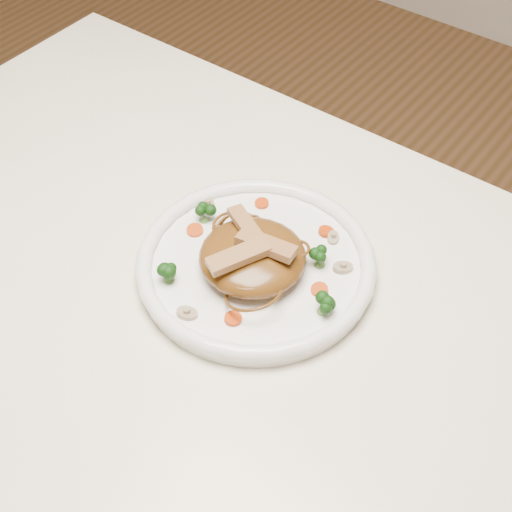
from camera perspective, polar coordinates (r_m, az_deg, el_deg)
The scene contains 19 objects.
table at distance 0.98m, azimuth -3.20°, elevation -7.27°, with size 1.20×0.80×0.75m.
plate at distance 0.93m, azimuth -0.00°, elevation -0.92°, with size 0.29×0.29×0.02m, color white.
noodle_mound at distance 0.90m, azimuth -0.27°, elevation -0.05°, with size 0.13×0.13×0.04m, color brown.
chicken_a at distance 0.88m, azimuth 0.78°, elevation 0.85°, with size 0.07×0.02×0.01m, color #A37B4D.
chicken_b at distance 0.91m, azimuth -0.85°, elevation 2.48°, with size 0.06×0.02×0.01m, color #A37B4D.
chicken_c at distance 0.87m, azimuth -1.31°, elevation -0.00°, with size 0.07×0.02×0.01m, color #A37B4D.
broccoli_0 at distance 0.91m, azimuth 4.89°, elevation 0.03°, with size 0.03×0.03×0.03m, color #0E380B, non-canonical shape.
broccoli_1 at distance 0.97m, azimuth -3.97°, elevation 3.33°, with size 0.03×0.03×0.03m, color #0E380B, non-canonical shape.
broccoli_2 at distance 0.90m, azimuth -6.70°, elevation -1.16°, with size 0.03×0.03×0.03m, color #0E380B, non-canonical shape.
broccoli_3 at distance 0.87m, azimuth 5.13°, elevation -3.55°, with size 0.03×0.03×0.03m, color #0E380B, non-canonical shape.
carrot_0 at distance 0.96m, azimuth 5.33°, elevation 1.86°, with size 0.02×0.02×0.01m, color #BD3906.
carrot_1 at distance 0.96m, azimuth -4.65°, elevation 1.95°, with size 0.02×0.02×0.01m, color #BD3906.
carrot_2 at distance 0.90m, azimuth 4.82°, elevation -2.56°, with size 0.02×0.02×0.01m, color #BD3906.
carrot_3 at distance 1.00m, azimuth 0.44°, elevation 4.00°, with size 0.02×0.02×0.01m, color #BD3906.
carrot_4 at distance 0.87m, azimuth -1.75°, elevation -4.76°, with size 0.02×0.02×0.01m, color #BD3906.
mushroom_0 at distance 0.87m, azimuth -5.25°, elevation -4.34°, with size 0.03×0.03×0.01m, color tan.
mushroom_1 at distance 0.92m, azimuth 6.59°, elevation -0.87°, with size 0.03×0.03×0.01m, color tan.
mushroom_2 at distance 1.00m, azimuth -3.63°, elevation 3.92°, with size 0.02×0.02×0.01m, color tan.
mushroom_3 at distance 0.96m, azimuth 5.86°, elevation 1.37°, with size 0.02×0.02×0.01m, color tan.
Camera 1 is at (0.39, -0.42, 1.45)m, focal length 52.82 mm.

